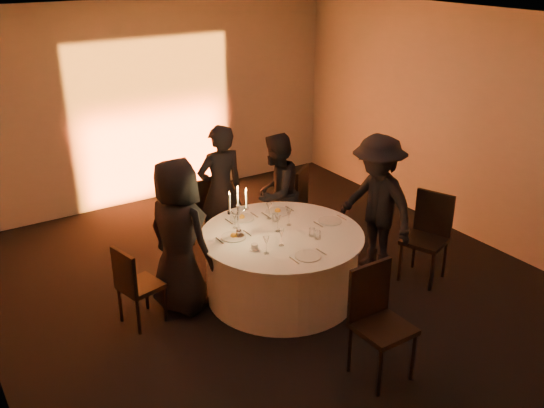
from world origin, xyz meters
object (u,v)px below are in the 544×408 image
guest_left (179,237)px  chair_right (428,231)px  banquet_table (282,265)px  chair_front (377,315)px  chair_back_left (201,206)px  guest_back_left (221,190)px  guest_right (377,204)px  coffee_cup (255,247)px  candelabra (238,219)px  guest_back_right (276,193)px  chair_left (134,283)px  chair_back_right (293,199)px

guest_left → chair_right: bearing=-129.1°
banquet_table → chair_front: chair_front is taller
chair_back_left → guest_back_left: guest_back_left is taller
guest_back_left → guest_right: 1.94m
chair_front → guest_left: (-1.03, 1.96, 0.25)m
guest_back_left → chair_right: bearing=133.8°
guest_right → coffee_cup: bearing=-90.7°
chair_right → candelabra: size_ratio=1.74×
guest_back_left → guest_back_right: bearing=153.2°
chair_left → guest_back_left: size_ratio=0.52×
guest_back_left → guest_back_right: guest_back_left is taller
chair_back_right → chair_front: 2.87m
guest_back_right → coffee_cup: size_ratio=14.13×
chair_left → guest_back_right: guest_back_right is taller
guest_back_right → guest_right: bearing=94.0°
banquet_table → chair_right: chair_right is taller
banquet_table → chair_right: (1.68, -0.57, 0.21)m
chair_back_right → candelabra: size_ratio=1.69×
guest_back_left → chair_front: bearing=92.0°
chair_left → chair_front: bearing=-153.6°
chair_front → coffee_cup: chair_front is taller
candelabra → chair_left: bearing=172.7°
guest_back_left → candelabra: 1.22m
banquet_table → chair_back_right: chair_back_right is taller
guest_back_right → banquet_table: bearing=30.1°
guest_back_right → candelabra: guest_back_right is taller
guest_left → coffee_cup: 0.81m
chair_back_left → coffee_cup: (-0.32, -1.91, 0.30)m
chair_front → guest_back_right: 2.65m
guest_right → chair_right: bearing=34.2°
chair_left → chair_back_right: chair_back_right is taller
guest_back_right → chair_back_right: bearing=170.0°
chair_right → guest_left: 2.91m
chair_left → guest_back_right: bearing=-86.0°
chair_back_right → guest_back_left: guest_back_left is taller
banquet_table → guest_right: guest_right is taller
chair_back_left → chair_back_right: size_ratio=0.88×
guest_left → guest_right: guest_left is taller
coffee_cup → candelabra: bearing=88.1°
candelabra → chair_right: bearing=-19.8°
banquet_table → chair_left: (-1.59, 0.33, 0.11)m
chair_right → guest_left: guest_left is taller
guest_back_right → chair_left: bearing=-13.0°
chair_right → guest_right: bearing=-163.1°
guest_left → guest_back_right: (1.63, 0.62, -0.08)m
chair_back_right → guest_back_right: size_ratio=0.65×
chair_front → candelabra: bearing=102.6°
chair_back_left → guest_right: guest_right is taller
chair_right → guest_back_right: bearing=-165.6°
chair_left → chair_back_left: 2.04m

